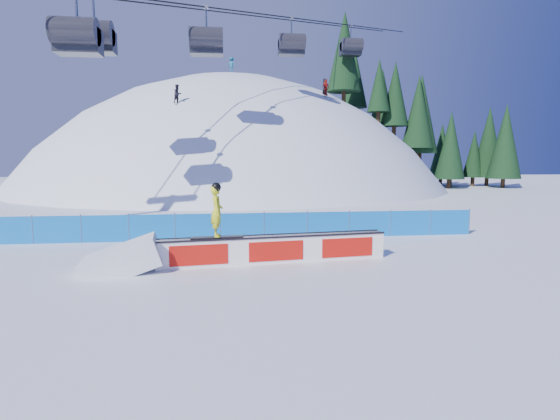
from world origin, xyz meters
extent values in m
plane|color=white|center=(0.00, 0.00, 0.00)|extent=(160.00, 160.00, 0.00)
sphere|color=white|center=(0.00, 42.00, -18.00)|extent=(64.00, 64.00, 64.00)
cylinder|color=#301F13|center=(13.83, 42.55, 11.45)|extent=(0.50, 0.50, 1.40)
cone|color=black|center=(13.83, 42.55, 16.73)|extent=(4.12, 4.12, 9.36)
cylinder|color=#301F13|center=(16.01, 39.83, 10.22)|extent=(0.50, 0.50, 1.40)
cone|color=black|center=(16.01, 39.83, 15.39)|extent=(4.02, 4.02, 9.15)
cylinder|color=#301F13|center=(16.70, 44.03, 9.82)|extent=(0.50, 0.50, 1.40)
cone|color=black|center=(16.70, 44.03, 13.69)|extent=(2.87, 2.87, 6.53)
cylinder|color=#301F13|center=(19.44, 40.58, 7.98)|extent=(0.50, 0.50, 1.40)
cone|color=black|center=(19.44, 40.58, 11.87)|extent=(2.89, 2.89, 6.58)
cylinder|color=#301F13|center=(20.54, 41.08, 7.12)|extent=(0.50, 0.50, 1.40)
cone|color=black|center=(20.54, 41.08, 12.25)|extent=(3.98, 3.98, 9.05)
cylinder|color=#301F13|center=(23.32, 37.10, 3.96)|extent=(0.50, 0.50, 1.40)
cone|color=black|center=(23.32, 37.10, 8.55)|extent=(3.51, 3.51, 7.99)
cylinder|color=#301F13|center=(23.28, 42.42, 4.55)|extent=(0.50, 0.50, 1.40)
cone|color=black|center=(23.28, 42.42, 10.07)|extent=(4.33, 4.33, 9.84)
cylinder|color=#301F13|center=(27.04, 40.07, 0.60)|extent=(0.50, 0.50, 1.40)
cone|color=black|center=(27.04, 40.07, 6.00)|extent=(4.23, 4.23, 9.61)
cylinder|color=#301F13|center=(27.70, 42.76, 0.60)|extent=(0.50, 0.50, 1.40)
cone|color=black|center=(27.70, 42.76, 5.13)|extent=(3.46, 3.46, 7.87)
cylinder|color=#301F13|center=(29.66, 40.90, 0.60)|extent=(0.50, 0.50, 1.40)
cone|color=black|center=(29.66, 40.90, 4.59)|extent=(2.99, 2.99, 6.79)
cylinder|color=#301F13|center=(31.97, 40.82, 0.60)|extent=(0.50, 0.50, 1.40)
cone|color=black|center=(31.97, 40.82, 5.07)|extent=(3.40, 3.40, 7.73)
cylinder|color=#301F13|center=(31.92, 43.01, 0.60)|extent=(0.50, 0.50, 1.40)
cone|color=black|center=(31.92, 43.01, 4.59)|extent=(2.98, 2.98, 6.77)
cylinder|color=#301F13|center=(34.54, 41.72, 0.60)|extent=(0.50, 0.50, 1.40)
cone|color=black|center=(34.54, 41.72, 4.70)|extent=(3.08, 3.08, 7.01)
cylinder|color=#301F13|center=(35.74, 38.77, 0.60)|extent=(0.50, 0.50, 1.40)
cone|color=black|center=(35.74, 38.77, 4.99)|extent=(3.33, 3.33, 7.57)
cube|color=blue|center=(0.00, 4.50, 0.60)|extent=(22.00, 0.03, 1.20)
cylinder|color=#3F4972|center=(-9.00, 4.50, 0.65)|extent=(0.05, 0.05, 1.30)
cylinder|color=#3F4972|center=(-7.00, 4.50, 0.65)|extent=(0.05, 0.05, 1.30)
cylinder|color=#3F4972|center=(-5.00, 4.50, 0.65)|extent=(0.05, 0.05, 1.30)
cylinder|color=#3F4972|center=(-3.00, 4.50, 0.65)|extent=(0.05, 0.05, 1.30)
cylinder|color=#3F4972|center=(-1.00, 4.50, 0.65)|extent=(0.05, 0.05, 1.30)
cylinder|color=#3F4972|center=(1.00, 4.50, 0.65)|extent=(0.05, 0.05, 1.30)
cylinder|color=#3F4972|center=(3.00, 4.50, 0.65)|extent=(0.05, 0.05, 1.30)
cylinder|color=#3F4972|center=(5.00, 4.50, 0.65)|extent=(0.05, 0.05, 1.30)
cylinder|color=#3F4972|center=(7.00, 4.50, 0.65)|extent=(0.05, 0.05, 1.30)
cylinder|color=#3F4972|center=(9.00, 4.50, 0.65)|extent=(0.05, 0.05, 1.30)
cylinder|color=#3F4972|center=(11.00, 4.50, 0.65)|extent=(0.05, 0.05, 1.30)
cylinder|color=#26262D|center=(-8.75, 10.55, 10.52)|extent=(2.40, 1.50, 1.50)
cylinder|color=#26262D|center=(-2.00, 17.93, 12.36)|extent=(2.40, 1.50, 1.50)
cylinder|color=#26262D|center=(5.50, 26.13, 14.40)|extent=(2.40, 1.50, 1.50)
cylinder|color=#26262D|center=(13.75, 35.15, 16.64)|extent=(2.40, 1.50, 1.50)
cube|color=white|center=(0.98, -0.13, 0.46)|extent=(8.16, 1.48, 0.92)
cube|color=gray|center=(0.98, -0.13, 0.94)|extent=(8.08, 1.50, 0.04)
cube|color=black|center=(1.01, -0.40, 0.95)|extent=(8.10, 1.00, 0.06)
cube|color=black|center=(0.94, 0.14, 0.95)|extent=(8.10, 1.00, 0.06)
cube|color=red|center=(1.01, -0.40, 0.46)|extent=(7.70, 0.95, 0.69)
cube|color=red|center=(0.94, 0.13, 0.46)|extent=(7.70, 0.95, 0.69)
cube|color=black|center=(-1.03, -0.37, 1.00)|extent=(1.83, 0.54, 0.03)
imported|color=yellow|center=(-1.03, -0.37, 1.88)|extent=(0.45, 0.65, 1.74)
sphere|color=black|center=(-1.03, -0.37, 2.70)|extent=(0.33, 0.33, 0.33)
imported|color=black|center=(-4.83, 24.71, 9.31)|extent=(1.01, 1.01, 1.65)
imported|color=red|center=(9.72, 30.51, 11.07)|extent=(1.04, 0.84, 1.65)
imported|color=#156082|center=(0.06, 35.85, 14.23)|extent=(1.23, 1.01, 1.65)
imported|color=black|center=(9.73, 30.93, 11.23)|extent=(0.93, 0.95, 1.65)
camera|label=1|loc=(-0.67, -15.19, 3.64)|focal=28.00mm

